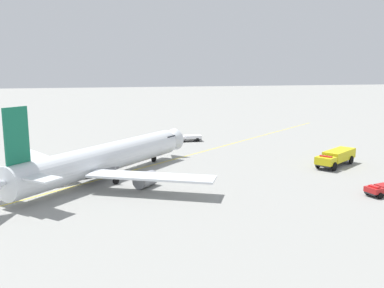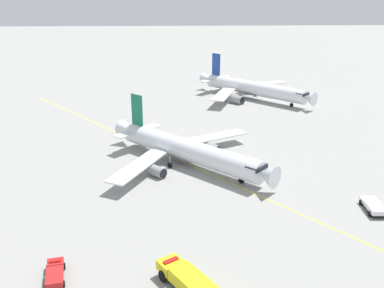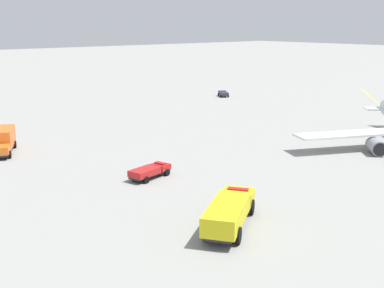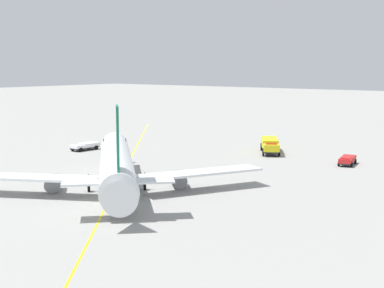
# 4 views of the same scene
# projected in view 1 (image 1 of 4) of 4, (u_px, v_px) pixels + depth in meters

# --- Properties ---
(ground_plane) EXTENTS (600.00, 600.00, 0.00)m
(ground_plane) POSITION_uv_depth(u_px,v_px,m) (62.00, 186.00, 57.54)
(ground_plane) COLOR gray
(airliner_main) EXTENTS (29.70, 30.64, 11.59)m
(airliner_main) POSITION_uv_depth(u_px,v_px,m) (102.00, 160.00, 60.48)
(airliner_main) COLOR silver
(airliner_main) RESTS_ON ground_plane
(ops_pickup_truck) EXTENTS (5.51, 3.06, 1.41)m
(ops_pickup_truck) POSITION_uv_depth(u_px,v_px,m) (384.00, 189.00, 53.25)
(ops_pickup_truck) COLOR #232326
(ops_pickup_truck) RESTS_ON ground_plane
(fire_tender_truck) EXTENTS (9.64, 7.65, 2.50)m
(fire_tender_truck) POSITION_uv_depth(u_px,v_px,m) (336.00, 157.00, 68.96)
(fire_tender_truck) COLOR #232326
(fire_tender_truck) RESTS_ON ground_plane
(pushback_tug_truck) EXTENTS (5.50, 2.82, 1.30)m
(pushback_tug_truck) POSITION_uv_depth(u_px,v_px,m) (189.00, 138.00, 92.36)
(pushback_tug_truck) COLOR #232326
(pushback_tug_truck) RESTS_ON ground_plane
(taxiway_centreline) EXTENTS (116.25, 94.23, 0.01)m
(taxiway_centreline) POSITION_uv_depth(u_px,v_px,m) (126.00, 172.00, 64.93)
(taxiway_centreline) COLOR yellow
(taxiway_centreline) RESTS_ON ground_plane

